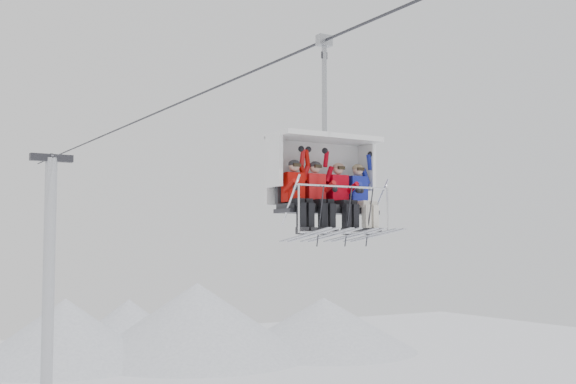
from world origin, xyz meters
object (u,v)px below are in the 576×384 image
skier_center_left (318,195)px  skier_center_right (341,196)px  lift_tower_right (48,316)px  skier_far_right (361,196)px  chairlift_carrier (321,173)px  skier_far_left (297,194)px

skier_center_left → skier_center_right: 0.55m
lift_tower_right → skier_center_right: 24.01m
lift_tower_right → skier_center_right: bearing=-89.4°
skier_center_left → skier_far_right: bearing=0.0°
chairlift_carrier → skier_center_right: bearing=-49.5°
skier_far_left → skier_center_left: bearing=0.0°
lift_tower_right → skier_far_right: size_ratio=7.99×
lift_tower_right → skier_center_left: size_ratio=7.99×
lift_tower_right → skier_center_left: bearing=-90.7°
chairlift_carrier → skier_center_left: 0.62m
skier_center_left → skier_far_right: (1.03, 0.00, 0.00)m
chairlift_carrier → skier_far_left: (-0.77, -0.30, -0.46)m
skier_center_left → chairlift_carrier: bearing=46.6°
skier_center_left → skier_far_right: same height
skier_far_left → skier_center_left: (0.48, 0.00, 0.00)m
skier_far_left → skier_far_right: 1.51m
chairlift_carrier → skier_center_right: 0.61m
lift_tower_right → skier_center_left: lift_tower_right is taller
skier_center_right → chairlift_carrier: bearing=130.5°
chairlift_carrier → skier_far_right: (0.74, -0.30, -0.46)m
skier_far_right → chairlift_carrier: bearing=157.6°
skier_center_left → skier_center_right: (0.55, 0.00, 0.00)m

